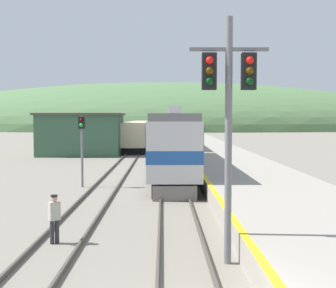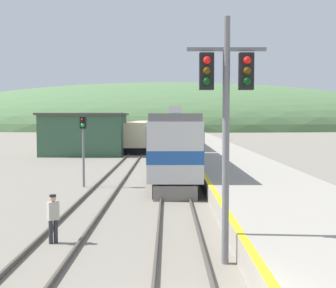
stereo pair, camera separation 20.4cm
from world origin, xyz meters
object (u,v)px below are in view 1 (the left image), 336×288
object	(u,v)px
signal_mast_main	(229,104)
signal_post_siding	(82,136)
siding_train	(139,134)
express_train_lead_car	(171,143)
track_worker	(54,216)
carriage_third	(167,128)
carriage_second	(168,133)

from	to	relation	value
signal_mast_main	signal_post_siding	xyz separation A→B (m)	(-6.64, 14.59, -1.51)
siding_train	express_train_lead_car	bearing A→B (deg)	-83.24
track_worker	siding_train	bearing A→B (deg)	89.80
signal_mast_main	track_worker	world-z (taller)	signal_mast_main
express_train_lead_car	carriage_third	xyz separation A→B (m)	(0.00, 42.43, -0.01)
siding_train	signal_post_siding	distance (m)	38.55
carriage_second	signal_mast_main	xyz separation A→B (m)	(1.26, -41.07, 2.17)
carriage_third	signal_post_siding	bearing A→B (deg)	-96.46
express_train_lead_car	carriage_third	distance (m)	42.43
express_train_lead_car	carriage_third	size ratio (longest dim) A/B	1.01
carriage_second	signal_post_siding	bearing A→B (deg)	-101.48
carriage_third	signal_mast_main	xyz separation A→B (m)	(1.26, -62.11, 2.17)
signal_mast_main	track_worker	xyz separation A→B (m)	(-5.40, 2.16, -3.62)
carriage_third	signal_post_siding	size ratio (longest dim) A/B	4.76
express_train_lead_car	track_worker	world-z (taller)	express_train_lead_car
express_train_lead_car	carriage_third	bearing A→B (deg)	90.00
express_train_lead_car	signal_post_siding	bearing A→B (deg)	-136.55
carriage_second	track_worker	distance (m)	39.16
express_train_lead_car	signal_post_siding	xyz separation A→B (m)	(-5.38, -5.10, 0.65)
siding_train	signal_post_siding	size ratio (longest dim) A/B	7.43
siding_train	track_worker	world-z (taller)	siding_train
carriage_second	signal_mast_main	world-z (taller)	signal_mast_main
carriage_second	carriage_third	world-z (taller)	same
carriage_second	track_worker	size ratio (longest dim) A/B	12.48
siding_train	signal_mast_main	distance (m)	53.42
signal_post_siding	track_worker	world-z (taller)	signal_post_siding
carriage_third	siding_train	distance (m)	9.86
carriage_second	track_worker	xyz separation A→B (m)	(-4.14, -38.91, -1.45)
carriage_third	track_worker	world-z (taller)	carriage_third
express_train_lead_car	siding_train	bearing A→B (deg)	96.76
carriage_second	siding_train	size ratio (longest dim) A/B	0.64
express_train_lead_car	track_worker	size ratio (longest dim) A/B	12.61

